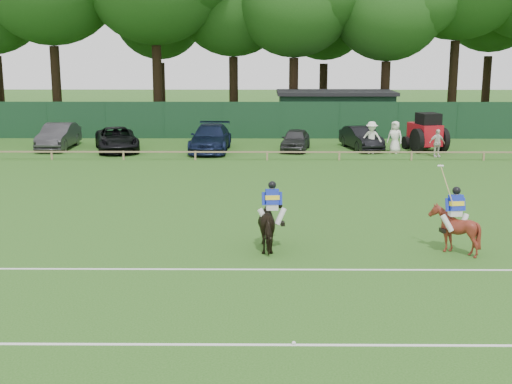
{
  "coord_description": "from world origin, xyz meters",
  "views": [
    {
      "loc": [
        0.69,
        -19.52,
        6.24
      ],
      "look_at": [
        0.5,
        3.0,
        1.4
      ],
      "focal_mm": 48.0,
      "sensor_mm": 36.0,
      "label": 1
    }
  ],
  "objects_px": {
    "sedan_grey": "(58,136)",
    "sedan_navy": "(211,138)",
    "horse_dark": "(272,224)",
    "horse_chestnut": "(454,230)",
    "suv_black": "(117,139)",
    "estate_black": "(361,138)",
    "spectator_right": "(395,137)",
    "hatch_grey": "(295,140)",
    "utility_shed": "(335,112)",
    "polo_ball": "(294,343)",
    "tractor": "(426,133)",
    "spectator_mid": "(437,143)",
    "spectator_left": "(372,138)"
  },
  "relations": [
    {
      "from": "sedan_grey",
      "to": "sedan_navy",
      "type": "height_order",
      "value": "sedan_navy"
    },
    {
      "from": "horse_dark",
      "to": "sedan_navy",
      "type": "distance_m",
      "value": 20.5
    },
    {
      "from": "horse_chestnut",
      "to": "sedan_navy",
      "type": "bearing_deg",
      "value": -74.99
    },
    {
      "from": "suv_black",
      "to": "estate_black",
      "type": "height_order",
      "value": "suv_black"
    },
    {
      "from": "suv_black",
      "to": "spectator_right",
      "type": "relative_size",
      "value": 2.67
    },
    {
      "from": "horse_chestnut",
      "to": "estate_black",
      "type": "xyz_separation_m",
      "value": [
        0.22,
        21.41,
        -0.05
      ]
    },
    {
      "from": "hatch_grey",
      "to": "utility_shed",
      "type": "xyz_separation_m",
      "value": [
        3.26,
        8.38,
        0.89
      ]
    },
    {
      "from": "hatch_grey",
      "to": "spectator_right",
      "type": "distance_m",
      "value": 5.91
    },
    {
      "from": "sedan_navy",
      "to": "polo_ball",
      "type": "xyz_separation_m",
      "value": [
        3.76,
        -27.22,
        -0.75
      ]
    },
    {
      "from": "utility_shed",
      "to": "tractor",
      "type": "bearing_deg",
      "value": -62.29
    },
    {
      "from": "sedan_grey",
      "to": "spectator_mid",
      "type": "height_order",
      "value": "spectator_mid"
    },
    {
      "from": "horse_chestnut",
      "to": "estate_black",
      "type": "distance_m",
      "value": 21.41
    },
    {
      "from": "spectator_right",
      "to": "polo_ball",
      "type": "height_order",
      "value": "spectator_right"
    },
    {
      "from": "spectator_mid",
      "to": "spectator_right",
      "type": "xyz_separation_m",
      "value": [
        -2.12,
        1.42,
        0.15
      ]
    },
    {
      "from": "spectator_right",
      "to": "tractor",
      "type": "bearing_deg",
      "value": 56.67
    },
    {
      "from": "spectator_mid",
      "to": "horse_dark",
      "type": "bearing_deg",
      "value": -129.01
    },
    {
      "from": "horse_chestnut",
      "to": "spectator_mid",
      "type": "xyz_separation_m",
      "value": [
        4.1,
        18.47,
        0.06
      ]
    },
    {
      "from": "spectator_left",
      "to": "utility_shed",
      "type": "bearing_deg",
      "value": 108.87
    },
    {
      "from": "suv_black",
      "to": "utility_shed",
      "type": "xyz_separation_m",
      "value": [
        14.04,
        8.7,
        0.83
      ]
    },
    {
      "from": "horse_dark",
      "to": "polo_ball",
      "type": "bearing_deg",
      "value": 87.72
    },
    {
      "from": "hatch_grey",
      "to": "estate_black",
      "type": "height_order",
      "value": "estate_black"
    },
    {
      "from": "suv_black",
      "to": "sedan_navy",
      "type": "relative_size",
      "value": 0.93
    },
    {
      "from": "estate_black",
      "to": "tractor",
      "type": "bearing_deg",
      "value": -23.98
    },
    {
      "from": "tractor",
      "to": "spectator_right",
      "type": "bearing_deg",
      "value": -171.91
    },
    {
      "from": "sedan_grey",
      "to": "suv_black",
      "type": "xyz_separation_m",
      "value": [
        3.78,
        -0.89,
        -0.07
      ]
    },
    {
      "from": "spectator_left",
      "to": "spectator_mid",
      "type": "relative_size",
      "value": 1.19
    },
    {
      "from": "spectator_mid",
      "to": "utility_shed",
      "type": "distance_m",
      "value": 11.85
    },
    {
      "from": "suv_black",
      "to": "utility_shed",
      "type": "bearing_deg",
      "value": 15.49
    },
    {
      "from": "estate_black",
      "to": "spectator_right",
      "type": "distance_m",
      "value": 2.33
    },
    {
      "from": "sedan_grey",
      "to": "hatch_grey",
      "type": "bearing_deg",
      "value": -2.12
    },
    {
      "from": "sedan_grey",
      "to": "suv_black",
      "type": "distance_m",
      "value": 3.89
    },
    {
      "from": "estate_black",
      "to": "horse_chestnut",
      "type": "bearing_deg",
      "value": -103.64
    },
    {
      "from": "sedan_grey",
      "to": "spectator_right",
      "type": "distance_m",
      "value": 20.43
    },
    {
      "from": "horse_dark",
      "to": "horse_chestnut",
      "type": "relative_size",
      "value": 1.28
    },
    {
      "from": "horse_chestnut",
      "to": "utility_shed",
      "type": "height_order",
      "value": "utility_shed"
    },
    {
      "from": "utility_shed",
      "to": "spectator_left",
      "type": "bearing_deg",
      "value": -83.21
    },
    {
      "from": "spectator_mid",
      "to": "horse_chestnut",
      "type": "bearing_deg",
      "value": -113.48
    },
    {
      "from": "horse_chestnut",
      "to": "spectator_mid",
      "type": "distance_m",
      "value": 18.92
    },
    {
      "from": "tractor",
      "to": "horse_chestnut",
      "type": "bearing_deg",
      "value": -114.53
    },
    {
      "from": "sedan_grey",
      "to": "spectator_right",
      "type": "relative_size",
      "value": 2.49
    },
    {
      "from": "estate_black",
      "to": "utility_shed",
      "type": "height_order",
      "value": "utility_shed"
    },
    {
      "from": "spectator_left",
      "to": "tractor",
      "type": "bearing_deg",
      "value": 27.67
    },
    {
      "from": "horse_chestnut",
      "to": "hatch_grey",
      "type": "relative_size",
      "value": 0.39
    },
    {
      "from": "hatch_grey",
      "to": "utility_shed",
      "type": "relative_size",
      "value": 0.45
    },
    {
      "from": "horse_dark",
      "to": "estate_black",
      "type": "relative_size",
      "value": 0.45
    },
    {
      "from": "horse_chestnut",
      "to": "utility_shed",
      "type": "distance_m",
      "value": 29.35
    },
    {
      "from": "spectator_left",
      "to": "tractor",
      "type": "xyz_separation_m",
      "value": [
        3.4,
        0.95,
        0.15
      ]
    },
    {
      "from": "suv_black",
      "to": "hatch_grey",
      "type": "relative_size",
      "value": 1.33
    },
    {
      "from": "estate_black",
      "to": "suv_black",
      "type": "bearing_deg",
      "value": 169.99
    },
    {
      "from": "horse_dark",
      "to": "polo_ball",
      "type": "relative_size",
      "value": 21.01
    }
  ]
}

